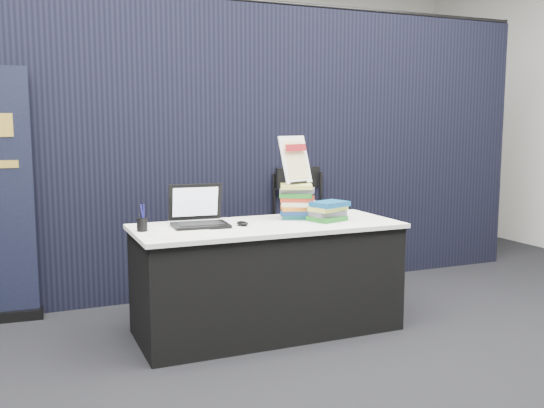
{
  "coord_description": "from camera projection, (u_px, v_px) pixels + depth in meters",
  "views": [
    {
      "loc": [
        -1.55,
        -3.19,
        1.43
      ],
      "look_at": [
        0.04,
        0.55,
        0.88
      ],
      "focal_mm": 40.0,
      "sensor_mm": 36.0,
      "label": 1
    }
  ],
  "objects": [
    {
      "name": "mouse",
      "position": [
        242.0,
        223.0,
        4.03
      ],
      "size": [
        0.09,
        0.11,
        0.03
      ],
      "primitive_type": "ellipsoid",
      "rotation": [
        0.0,
        0.0,
        0.34
      ],
      "color": "black",
      "rests_on": "display_table"
    },
    {
      "name": "floor",
      "position": [
        302.0,
        359.0,
        3.7
      ],
      "size": [
        8.0,
        8.0,
        0.0
      ],
      "primitive_type": "plane",
      "color": "black",
      "rests_on": "ground"
    },
    {
      "name": "brochure_right",
      "position": [
        195.0,
        236.0,
        3.67
      ],
      "size": [
        0.29,
        0.21,
        0.0
      ],
      "primitive_type": "cube",
      "rotation": [
        0.0,
        0.0,
        -0.06
      ],
      "color": "silver",
      "rests_on": "display_table"
    },
    {
      "name": "brochure_left",
      "position": [
        183.0,
        231.0,
        3.84
      ],
      "size": [
        0.36,
        0.28,
        0.0
      ],
      "primitive_type": "cube",
      "rotation": [
        0.0,
        0.0,
        -0.11
      ],
      "color": "silver",
      "rests_on": "display_table"
    },
    {
      "name": "book_stack_short",
      "position": [
        329.0,
        211.0,
        4.22
      ],
      "size": [
        0.28,
        0.24,
        0.14
      ],
      "rotation": [
        0.0,
        0.0,
        0.26
      ],
      "color": "#1C691E",
      "rests_on": "display_table"
    },
    {
      "name": "wall_back",
      "position": [
        154.0,
        95.0,
        7.11
      ],
      "size": [
        8.0,
        0.02,
        3.5
      ],
      "primitive_type": "cube",
      "color": "silver",
      "rests_on": "floor"
    },
    {
      "name": "info_sign",
      "position": [
        295.0,
        160.0,
        4.31
      ],
      "size": [
        0.28,
        0.19,
        0.35
      ],
      "rotation": [
        0.0,
        0.0,
        0.38
      ],
      "color": "black",
      "rests_on": "book_stack_tall"
    },
    {
      "name": "book_stack_tall",
      "position": [
        297.0,
        201.0,
        4.32
      ],
      "size": [
        0.28,
        0.25,
        0.25
      ],
      "rotation": [
        0.0,
        0.0,
        -0.42
      ],
      "color": "#196159",
      "rests_on": "display_table"
    },
    {
      "name": "pen_cup",
      "position": [
        142.0,
        225.0,
        3.82
      ],
      "size": [
        0.08,
        0.08,
        0.09
      ],
      "primitive_type": "cylinder",
      "rotation": [
        0.0,
        0.0,
        -0.24
      ],
      "color": "black",
      "rests_on": "display_table"
    },
    {
      "name": "laptop",
      "position": [
        198.0,
        216.0,
        4.02
      ],
      "size": [
        0.38,
        0.31,
        0.27
      ],
      "rotation": [
        0.0,
        0.0,
        -0.07
      ],
      "color": "black",
      "rests_on": "display_table"
    },
    {
      "name": "stacking_chair",
      "position": [
        307.0,
        224.0,
        5.12
      ],
      "size": [
        0.55,
        0.56,
        1.05
      ],
      "rotation": [
        0.0,
        0.0,
        0.19
      ],
      "color": "black",
      "rests_on": "floor"
    },
    {
      "name": "drape_partition",
      "position": [
        218.0,
        151.0,
        5.0
      ],
      "size": [
        6.0,
        0.08,
        2.4
      ],
      "primitive_type": "cube",
      "color": "black",
      "rests_on": "floor"
    },
    {
      "name": "display_table",
      "position": [
        267.0,
        278.0,
        4.15
      ],
      "size": [
        1.8,
        0.75,
        0.75
      ],
      "color": "black",
      "rests_on": "floor"
    },
    {
      "name": "brochure_mid",
      "position": [
        175.0,
        236.0,
        3.67
      ],
      "size": [
        0.29,
        0.21,
        0.0
      ],
      "primitive_type": "cube",
      "rotation": [
        0.0,
        0.0,
        -0.01
      ],
      "color": "silver",
      "rests_on": "display_table"
    }
  ]
}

